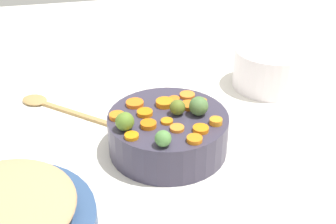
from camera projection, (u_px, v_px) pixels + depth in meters
The scene contains 23 objects.
tabletop at pixel (187, 158), 0.96m from camera, with size 2.40×2.40×0.02m, color white.
serving_bowl_carrots at pixel (168, 133), 0.95m from camera, with size 0.26×0.26×0.09m, color #393446.
carrot_slice_0 at pixel (177, 128), 0.88m from camera, with size 0.03×0.03×0.01m, color orange.
carrot_slice_1 at pixel (167, 121), 0.91m from camera, with size 0.03×0.03×0.01m, color orange.
carrot_slice_2 at pixel (189, 105), 0.96m from camera, with size 0.04×0.04×0.01m, color orange.
carrot_slice_3 at pixel (145, 113), 0.93m from camera, with size 0.03×0.03×0.01m, color orange.
carrot_slice_4 at pixel (132, 136), 0.86m from camera, with size 0.03×0.03×0.01m, color orange.
carrot_slice_5 at pixel (135, 103), 0.97m from camera, with size 0.04×0.04×0.01m, color orange.
carrot_slice_6 at pixel (195, 139), 0.85m from camera, with size 0.03×0.03×0.01m, color orange.
carrot_slice_7 at pixel (187, 95), 1.00m from camera, with size 0.04×0.04×0.01m, color orange.
carrot_slice_8 at pixel (201, 101), 0.98m from camera, with size 0.03×0.03×0.01m, color orange.
carrot_slice_9 at pixel (165, 103), 0.97m from camera, with size 0.04×0.04×0.01m, color orange.
carrot_slice_10 at pixel (201, 129), 0.88m from camera, with size 0.03×0.03×0.01m, color orange.
carrot_slice_11 at pixel (174, 99), 0.99m from camera, with size 0.02×0.02×0.01m, color orange.
carrot_slice_12 at pixel (149, 125), 0.89m from camera, with size 0.03×0.03×0.01m, color orange.
carrot_slice_13 at pixel (216, 121), 0.90m from camera, with size 0.03×0.03×0.01m, color orange.
carrot_slice_14 at pixel (117, 116), 0.92m from camera, with size 0.03×0.03×0.01m, color orange.
brussels_sprout_0 at pixel (177, 107), 0.93m from camera, with size 0.03×0.03×0.03m, color #5C6E24.
brussels_sprout_1 at pixel (163, 139), 0.83m from camera, with size 0.03×0.03×0.03m, color #528641.
brussels_sprout_2 at pixel (199, 106), 0.93m from camera, with size 0.04×0.04×0.04m, color #4F743D.
brussels_sprout_3 at pixel (125, 121), 0.88m from camera, with size 0.04×0.04×0.04m, color #5B7F29.
wooden_spoon at pixel (48, 104), 1.14m from camera, with size 0.21×0.23×0.01m.
casserole_dish at pixel (271, 68), 1.21m from camera, with size 0.21×0.21×0.11m, color white.
Camera 1 is at (0.74, -0.21, 0.60)m, focal length 46.36 mm.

